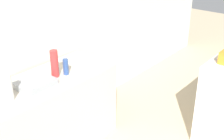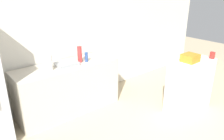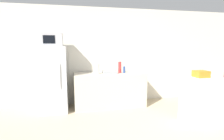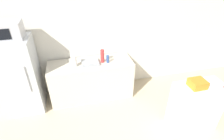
# 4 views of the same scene
# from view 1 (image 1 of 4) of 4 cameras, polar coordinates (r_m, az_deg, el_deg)

# --- Properties ---
(wall_back) EXTENTS (8.00, 0.06, 2.60)m
(wall_back) POSITION_cam_1_polar(r_m,az_deg,el_deg) (3.42, -16.46, 6.53)
(wall_back) COLOR silver
(wall_back) RESTS_ON ground_plane
(counter) EXTENTS (1.82, 0.64, 0.89)m
(counter) POSITION_cam_1_polar(r_m,az_deg,el_deg) (3.41, -13.30, -9.24)
(counter) COLOR beige
(counter) RESTS_ON ground_plane
(sink_basin) EXTENTS (0.36, 0.28, 0.06)m
(sink_basin) POSITION_cam_1_polar(r_m,az_deg,el_deg) (3.14, -13.89, -2.39)
(sink_basin) COLOR #9EA3A8
(sink_basin) RESTS_ON counter
(bottle_tall) EXTENTS (0.08, 0.08, 0.29)m
(bottle_tall) POSITION_cam_1_polar(r_m,az_deg,el_deg) (3.25, -10.48, 1.16)
(bottle_tall) COLOR red
(bottle_tall) RESTS_ON counter
(bottle_short) EXTENTS (0.06, 0.06, 0.17)m
(bottle_short) POSITION_cam_1_polar(r_m,az_deg,el_deg) (3.30, -8.46, 0.58)
(bottle_short) COLOR #2D4C8C
(bottle_short) RESTS_ON counter
(paper_towel_roll) EXTENTS (0.10, 0.10, 0.26)m
(paper_towel_roll) POSITION_cam_1_polar(r_m,az_deg,el_deg) (2.92, -18.70, -3.07)
(paper_towel_roll) COLOR white
(paper_towel_roll) RESTS_ON counter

